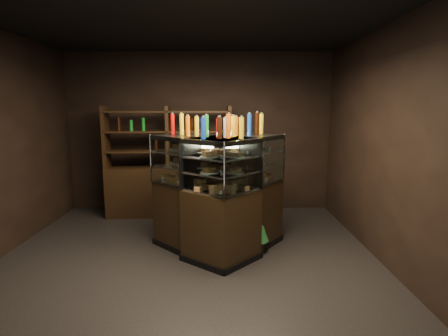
{
  "coord_description": "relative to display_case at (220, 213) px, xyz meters",
  "views": [
    {
      "loc": [
        0.46,
        -4.22,
        1.97
      ],
      "look_at": [
        0.47,
        0.15,
        1.21
      ],
      "focal_mm": 28.0,
      "sensor_mm": 36.0,
      "label": 1
    }
  ],
  "objects": [
    {
      "name": "ground",
      "position": [
        -0.42,
        -0.41,
        -0.53
      ],
      "size": [
        5.0,
        5.0,
        0.0
      ],
      "primitive_type": "plane",
      "color": "black",
      "rests_on": "ground"
    },
    {
      "name": "room_shell",
      "position": [
        -0.42,
        -0.41,
        1.41
      ],
      "size": [
        5.02,
        5.02,
        3.01
      ],
      "color": "black",
      "rests_on": "ground"
    },
    {
      "name": "display_case",
      "position": [
        0.0,
        0.0,
        0.0
      ],
      "size": [
        1.95,
        1.62,
        1.6
      ],
      "rotation": [
        0.0,
        0.0,
        0.07
      ],
      "color": "black",
      "rests_on": "ground"
    },
    {
      "name": "food_display",
      "position": [
        0.0,
        -0.01,
        0.67
      ],
      "size": [
        1.46,
        1.15,
        0.49
      ],
      "color": "#C08D45",
      "rests_on": "display_case"
    },
    {
      "name": "bottles_top",
      "position": [
        -0.0,
        0.0,
        1.21
      ],
      "size": [
        1.28,
        1.01,
        0.3
      ],
      "color": "black",
      "rests_on": "display_case"
    },
    {
      "name": "potted_conifer",
      "position": [
        0.51,
        -0.05,
        -0.13
      ],
      "size": [
        0.33,
        0.33,
        0.7
      ],
      "rotation": [
        0.0,
        0.0,
        0.04
      ],
      "color": "black",
      "rests_on": "ground"
    },
    {
      "name": "back_shelving",
      "position": [
        -0.95,
        1.64,
        0.08
      ],
      "size": [
        2.28,
        0.55,
        2.0
      ],
      "rotation": [
        0.0,
        0.0,
        0.06
      ],
      "color": "black",
      "rests_on": "ground"
    }
  ]
}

